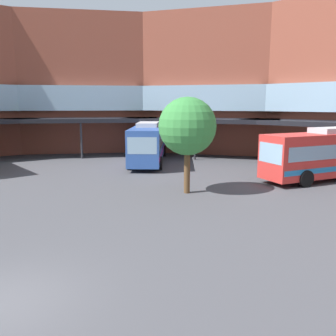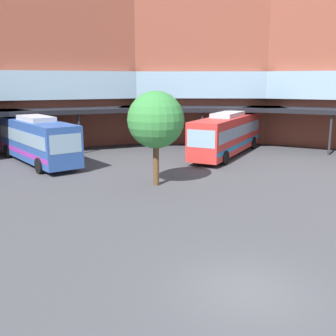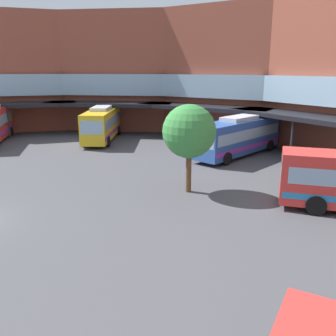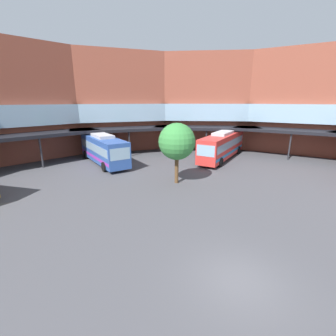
% 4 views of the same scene
% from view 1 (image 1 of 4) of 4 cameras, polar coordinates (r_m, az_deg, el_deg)
% --- Properties ---
extents(ground_plane, '(114.25, 114.25, 0.00)m').
position_cam_1_polar(ground_plane, '(11.07, -25.21, -19.21)').
color(ground_plane, '#47474C').
extents(station_building, '(71.80, 35.82, 14.60)m').
position_cam_1_polar(station_building, '(29.10, 2.78, 13.88)').
color(station_building, brown).
rests_on(station_building, ground).
extents(bus_1, '(5.08, 11.02, 3.63)m').
position_cam_1_polar(bus_1, '(31.84, -3.23, 4.20)').
color(bus_1, '#2D519E').
rests_on(bus_1, ground).
extents(plaza_tree, '(3.39, 3.39, 5.69)m').
position_cam_1_polar(plaza_tree, '(20.55, 3.18, 6.72)').
color(plaza_tree, brown).
rests_on(plaza_tree, ground).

